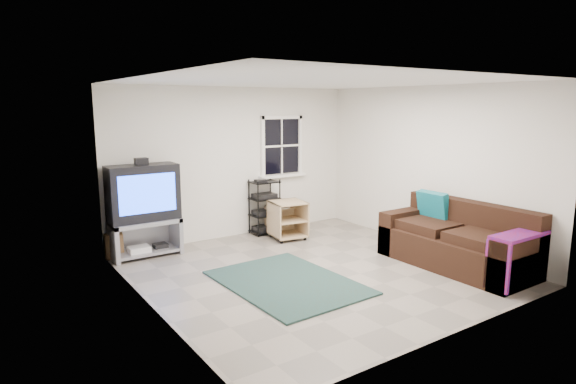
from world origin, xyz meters
TOP-DOWN VIEW (x-y plane):
  - room at (0.95, 2.27)m, footprint 4.60×4.62m
  - tv_unit at (-1.73, 2.02)m, footprint 1.03×0.52m
  - av_rack at (0.47, 2.10)m, footprint 0.49×0.36m
  - side_table_left at (0.62, 1.62)m, footprint 0.63×0.63m
  - side_table_right at (0.73, 1.98)m, footprint 0.45×0.48m
  - sofa at (1.83, -0.99)m, footprint 0.96×2.18m
  - shag_rug at (-0.59, -0.18)m, footprint 1.52×2.05m
  - paper_bag at (-2.17, 2.17)m, footprint 0.29×0.21m

SIDE VIEW (x-z plane):
  - shag_rug at x=-0.59m, z-range 0.00..0.02m
  - paper_bag at x=-2.17m, z-range 0.00..0.38m
  - side_table_right at x=0.73m, z-range 0.03..0.55m
  - side_table_left at x=0.62m, z-range 0.02..0.68m
  - sofa at x=1.83m, z-range -0.15..0.85m
  - av_rack at x=0.47m, z-range -0.06..0.92m
  - tv_unit at x=-1.73m, z-range 0.07..1.59m
  - room at x=0.95m, z-range -0.82..3.78m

